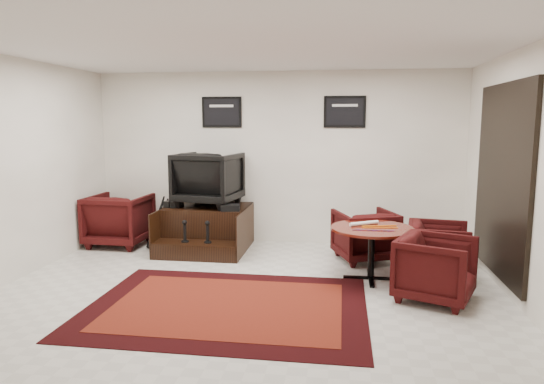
{
  "coord_description": "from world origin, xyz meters",
  "views": [
    {
      "loc": [
        1.07,
        -5.38,
        1.99
      ],
      "look_at": [
        0.16,
        0.9,
        1.07
      ],
      "focal_mm": 32.0,
      "sensor_mm": 36.0,
      "label": 1
    }
  ],
  "objects_px": {
    "table_chair_window": "(438,246)",
    "table_chair_back": "(365,233)",
    "meeting_table": "(372,234)",
    "shine_chair": "(208,176)",
    "table_chair_corner": "(436,266)",
    "shine_podium": "(207,229)",
    "armchair_side": "(119,217)"
  },
  "relations": [
    {
      "from": "table_chair_window",
      "to": "table_chair_back",
      "type": "bearing_deg",
      "value": 66.58
    },
    {
      "from": "meeting_table",
      "to": "table_chair_back",
      "type": "height_order",
      "value": "table_chair_back"
    },
    {
      "from": "shine_chair",
      "to": "meeting_table",
      "type": "relative_size",
      "value": 0.91
    },
    {
      "from": "table_chair_window",
      "to": "table_chair_corner",
      "type": "distance_m",
      "value": 0.96
    },
    {
      "from": "shine_podium",
      "to": "meeting_table",
      "type": "xyz_separation_m",
      "value": [
        2.49,
        -1.18,
        0.28
      ]
    },
    {
      "from": "armchair_side",
      "to": "table_chair_window",
      "type": "bearing_deg",
      "value": 171.31
    },
    {
      "from": "armchair_side",
      "to": "table_chair_window",
      "type": "relative_size",
      "value": 1.19
    },
    {
      "from": "shine_chair",
      "to": "table_chair_window",
      "type": "xyz_separation_m",
      "value": [
        3.36,
        -1.03,
        -0.75
      ]
    },
    {
      "from": "table_chair_back",
      "to": "table_chair_corner",
      "type": "distance_m",
      "value": 1.67
    },
    {
      "from": "shine_podium",
      "to": "meeting_table",
      "type": "relative_size",
      "value": 1.29
    },
    {
      "from": "shine_podium",
      "to": "meeting_table",
      "type": "distance_m",
      "value": 2.77
    },
    {
      "from": "table_chair_corner",
      "to": "shine_podium",
      "type": "bearing_deg",
      "value": 82.96
    },
    {
      "from": "shine_chair",
      "to": "table_chair_window",
      "type": "distance_m",
      "value": 3.59
    },
    {
      "from": "armchair_side",
      "to": "table_chair_corner",
      "type": "relative_size",
      "value": 1.15
    },
    {
      "from": "shine_podium",
      "to": "table_chair_window",
      "type": "bearing_deg",
      "value": -14.9
    },
    {
      "from": "armchair_side",
      "to": "table_chair_window",
      "type": "xyz_separation_m",
      "value": [
        4.83,
        -0.89,
        -0.07
      ]
    },
    {
      "from": "table_chair_back",
      "to": "table_chair_corner",
      "type": "relative_size",
      "value": 1.01
    },
    {
      "from": "shine_podium",
      "to": "shine_chair",
      "type": "height_order",
      "value": "shine_chair"
    },
    {
      "from": "meeting_table",
      "to": "table_chair_window",
      "type": "height_order",
      "value": "table_chair_window"
    },
    {
      "from": "shine_podium",
      "to": "armchair_side",
      "type": "distance_m",
      "value": 1.47
    },
    {
      "from": "meeting_table",
      "to": "table_chair_back",
      "type": "xyz_separation_m",
      "value": [
        -0.04,
        0.87,
        -0.19
      ]
    },
    {
      "from": "table_chair_window",
      "to": "table_chair_corner",
      "type": "xyz_separation_m",
      "value": [
        -0.2,
        -0.93,
        0.02
      ]
    },
    {
      "from": "shine_chair",
      "to": "table_chair_back",
      "type": "xyz_separation_m",
      "value": [
        2.44,
        -0.45,
        -0.74
      ]
    },
    {
      "from": "shine_chair",
      "to": "table_chair_corner",
      "type": "distance_m",
      "value": 3.79
    },
    {
      "from": "armchair_side",
      "to": "shine_chair",
      "type": "bearing_deg",
      "value": -172.78
    },
    {
      "from": "shine_chair",
      "to": "armchair_side",
      "type": "relative_size",
      "value": 1.02
    },
    {
      "from": "shine_chair",
      "to": "table_chair_back",
      "type": "relative_size",
      "value": 1.17
    },
    {
      "from": "shine_chair",
      "to": "table_chair_corner",
      "type": "xyz_separation_m",
      "value": [
        3.16,
        -1.97,
        -0.74
      ]
    },
    {
      "from": "table_chair_back",
      "to": "table_chair_window",
      "type": "xyz_separation_m",
      "value": [
        0.92,
        -0.58,
        -0.02
      ]
    },
    {
      "from": "shine_chair",
      "to": "armchair_side",
      "type": "bearing_deg",
      "value": 13.88
    },
    {
      "from": "shine_chair",
      "to": "meeting_table",
      "type": "xyz_separation_m",
      "value": [
        2.49,
        -1.32,
        -0.55
      ]
    },
    {
      "from": "armchair_side",
      "to": "table_chair_corner",
      "type": "xyz_separation_m",
      "value": [
        4.62,
        -1.83,
        -0.06
      ]
    }
  ]
}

